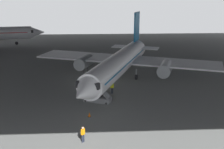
{
  "coord_description": "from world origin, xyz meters",
  "views": [
    {
      "loc": [
        0.57,
        -42.9,
        14.08
      ],
      "look_at": [
        2.67,
        -3.75,
        2.42
      ],
      "focal_mm": 44.29,
      "sensor_mm": 36.0,
      "label": 1
    }
  ],
  "objects_px": {
    "airplane_main": "(120,62)",
    "crew_worker_by_stairs": "(112,87)",
    "crew_worker_near_nose": "(83,133)",
    "boarding_stairs": "(97,96)",
    "traffic_cone_orange": "(89,114)"
  },
  "relations": [
    {
      "from": "crew_worker_by_stairs",
      "to": "airplane_main",
      "type": "bearing_deg",
      "value": 73.81
    },
    {
      "from": "airplane_main",
      "to": "crew_worker_near_nose",
      "type": "bearing_deg",
      "value": -105.24
    },
    {
      "from": "airplane_main",
      "to": "traffic_cone_orange",
      "type": "distance_m",
      "value": 14.36
    },
    {
      "from": "crew_worker_near_nose",
      "to": "crew_worker_by_stairs",
      "type": "bearing_deg",
      "value": 75.16
    },
    {
      "from": "boarding_stairs",
      "to": "crew_worker_near_nose",
      "type": "bearing_deg",
      "value": -97.52
    },
    {
      "from": "airplane_main",
      "to": "crew_worker_near_nose",
      "type": "xyz_separation_m",
      "value": [
        -5.17,
        -18.98,
        -2.32
      ]
    },
    {
      "from": "airplane_main",
      "to": "crew_worker_by_stairs",
      "type": "distance_m",
      "value": 6.28
    },
    {
      "from": "boarding_stairs",
      "to": "traffic_cone_orange",
      "type": "distance_m",
      "value": 4.92
    },
    {
      "from": "crew_worker_near_nose",
      "to": "crew_worker_by_stairs",
      "type": "relative_size",
      "value": 0.95
    },
    {
      "from": "airplane_main",
      "to": "crew_worker_near_nose",
      "type": "height_order",
      "value": "airplane_main"
    },
    {
      "from": "boarding_stairs",
      "to": "crew_worker_near_nose",
      "type": "height_order",
      "value": "boarding_stairs"
    },
    {
      "from": "crew_worker_near_nose",
      "to": "traffic_cone_orange",
      "type": "bearing_deg",
      "value": 85.44
    },
    {
      "from": "airplane_main",
      "to": "crew_worker_near_nose",
      "type": "relative_size",
      "value": 19.11
    },
    {
      "from": "airplane_main",
      "to": "traffic_cone_orange",
      "type": "relative_size",
      "value": 53.1
    },
    {
      "from": "airplane_main",
      "to": "crew_worker_by_stairs",
      "type": "height_order",
      "value": "airplane_main"
    }
  ]
}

